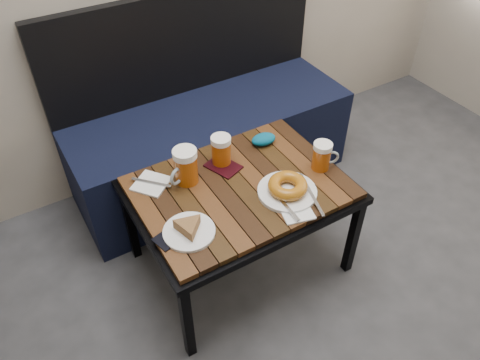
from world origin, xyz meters
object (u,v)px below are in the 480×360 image
knit_pouch (264,139)px  beer_mug_right (322,156)px  plate_pie (189,229)px  beer_mug_left (185,166)px  passport_navy (171,237)px  plate_bagel (288,188)px  passport_burgundy (223,166)px  bench (209,137)px  cafe_table (240,193)px  beer_mug_centre (222,150)px

knit_pouch → beer_mug_right: bearing=-65.9°
plate_pie → beer_mug_left: bearing=65.6°
beer_mug_left → knit_pouch: 0.40m
beer_mug_right → passport_navy: 0.69m
plate_bagel → beer_mug_right: bearing=14.9°
passport_burgundy → knit_pouch: (0.23, 0.05, 0.02)m
bench → plate_bagel: size_ratio=4.72×
knit_pouch → plate_bagel: bearing=-106.6°
plate_bagel → knit_pouch: (0.09, 0.31, -0.00)m
cafe_table → knit_pouch: 0.29m
bench → plate_pie: 0.86m
beer_mug_right → bench: bearing=130.0°
beer_mug_left → plate_pie: size_ratio=0.81×
beer_mug_left → knit_pouch: (0.39, 0.05, -0.05)m
beer_mug_centre → plate_bagel: bearing=-100.9°
beer_mug_left → beer_mug_centre: bearing=165.8°
beer_mug_left → plate_pie: (-0.11, -0.25, -0.06)m
beer_mug_left → plate_bagel: size_ratio=0.51×
bench → cafe_table: bench is taller
knit_pouch → passport_navy: bearing=-153.7°
bench → beer_mug_left: size_ratio=9.27×
passport_navy → knit_pouch: bearing=101.4°
bench → plate_bagel: bench is taller
beer_mug_left → beer_mug_centre: size_ratio=1.16×
plate_pie → plate_bagel: bearing=-1.7°
cafe_table → plate_pie: plate_pie is taller
beer_mug_left → passport_burgundy: beer_mug_left is taller
beer_mug_left → beer_mug_centre: (0.17, 0.03, -0.01)m
beer_mug_left → passport_burgundy: bearing=156.8°
plate_pie → passport_burgundy: 0.37m
knit_pouch → plate_pie: bearing=-149.6°
cafe_table → plate_pie: 0.31m
beer_mug_right → plate_bagel: size_ratio=0.41×
plate_bagel → knit_pouch: size_ratio=2.73×
beer_mug_left → plate_pie: beer_mug_left is taller
beer_mug_centre → knit_pouch: bearing=-29.3°
bench → passport_navy: size_ratio=12.73×
plate_pie → passport_burgundy: plate_pie is taller
beer_mug_right → beer_mug_left: bearing=-177.2°
beer_mug_right → passport_burgundy: (-0.34, 0.21, -0.06)m
passport_burgundy → beer_mug_centre: bearing=51.3°
knit_pouch → beer_mug_centre: bearing=-175.0°
beer_mug_right → beer_mug_centre: bearing=169.7°
cafe_table → plate_bagel: plate_bagel is taller
passport_burgundy → plate_pie: bearing=-158.8°
plate_bagel → knit_pouch: bearing=73.4°
passport_burgundy → knit_pouch: knit_pouch is taller
beer_mug_right → plate_bagel: bearing=-140.0°
bench → knit_pouch: 0.47m
bench → cafe_table: size_ratio=1.67×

